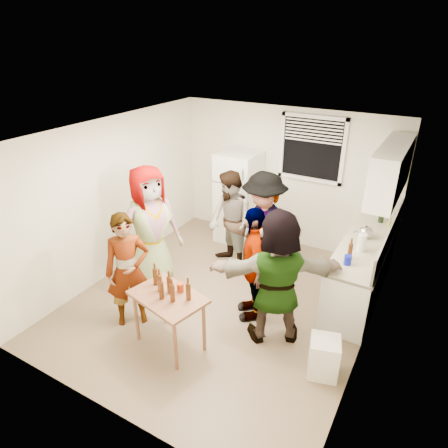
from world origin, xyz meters
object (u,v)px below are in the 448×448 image
Objects in this scene: trash_bin at (324,357)px; guest_back_right at (261,279)px; guest_stripe at (134,320)px; guest_orange at (273,335)px; beer_bottle_counter at (349,259)px; red_cup at (181,291)px; beer_bottle_table at (162,298)px; wine_bottle at (380,222)px; serving_table at (171,344)px; guest_back_left at (230,266)px; refrigerator at (238,197)px; blue_cup at (347,264)px; guest_black at (252,313)px; kettle at (365,238)px; guest_grey at (155,284)px.

trash_bin is 0.27× the size of guest_back_right.
guest_orange is at bearing -23.70° from guest_stripe.
beer_bottle_counter is 1.97× the size of red_cup.
trash_bin is at bearing 16.93° from beer_bottle_table.
wine_bottle is at bearing 83.85° from beer_bottle_counter.
beer_bottle_table is at bearing -110.64° from serving_table.
guest_stripe is at bearing -73.39° from guest_back_left.
beer_bottle_table is at bearing -79.03° from refrigerator.
blue_cup reaches higher than guest_back_left.
guest_stripe is at bearing 170.02° from serving_table.
wine_bottle reaches higher than guest_back_left.
refrigerator is 1.01× the size of guest_back_left.
red_cup reaches higher than guest_back_left.
red_cup is 1.31m from guest_black.
refrigerator is 3.48× the size of trash_bin.
guest_stripe is (-2.61, -2.96, -0.90)m from wine_bottle.
guest_back_left is 1.29m from guest_black.
guest_stripe is at bearing -87.93° from guest_black.
beer_bottle_table is 0.13× the size of guest_back_right.
red_cup is at bearing -169.03° from trash_bin.
beer_bottle_counter is 0.25× the size of serving_table.
refrigerator is 1.70m from guest_back_right.
serving_table is at bearing -121.26° from wine_bottle.
wine_bottle is 1.55m from blue_cup.
guest_stripe is (-2.51, -2.29, -0.90)m from kettle.
beer_bottle_table is 0.12× the size of guest_grey.
trash_bin is at bearing -85.19° from beer_bottle_counter.
beer_bottle_table is 2.17m from guest_back_right.
guest_grey is at bearing -123.79° from guest_back_right.
kettle is at bearing -13.68° from refrigerator.
refrigerator is 7.29× the size of beer_bottle_table.
beer_bottle_table reaches higher than guest_orange.
beer_bottle_table is at bearing -113.03° from guest_grey.
guest_stripe is at bearing -150.19° from blue_cup.
wine_bottle is (0.10, 0.67, 0.00)m from kettle.
red_cup is at bearing -139.82° from blue_cup.
beer_bottle_table is 1.52m from guest_black.
guest_black is (0.63, 1.07, 0.00)m from serving_table.
beer_bottle_counter is 0.14× the size of guest_stripe.
wine_bottle is at bearing 115.79° from guest_black.
guest_stripe is (-0.11, -2.87, -0.85)m from refrigerator.
guest_grey reaches higher than guest_black.
trash_bin is at bearing 31.62° from guest_black.
guest_black is (-1.10, -0.63, -0.90)m from beer_bottle_counter.
serving_table reaches higher than guest_grey.
beer_bottle_counter is at bearing 44.53° from serving_table.
kettle is 0.13× the size of guest_grey.
guest_stripe is 0.98× the size of guest_black.
trash_bin is 0.25× the size of guest_grey.
guest_black is at bearing -16.13° from guest_back_left.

